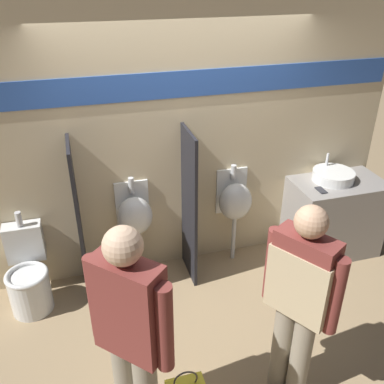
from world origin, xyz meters
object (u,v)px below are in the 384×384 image
urinal_near_counter (135,216)px  person_with_lanyard (131,335)px  sink_basin (333,176)px  toilet (29,278)px  urinal_far (235,201)px  person_in_vest (300,294)px  cell_phone (321,190)px

urinal_near_counter → person_with_lanyard: bearing=-99.4°
sink_basin → toilet: bearing=-178.8°
urinal_far → toilet: (-2.11, -0.17, -0.41)m
urinal_far → toilet: 2.15m
urinal_near_counter → toilet: size_ratio=1.19×
sink_basin → person_with_lanyard: 2.89m
sink_basin → person_in_vest: person_in_vest is taller
cell_phone → urinal_far: 0.88m
person_in_vest → person_with_lanyard: (-1.15, -0.04, -0.00)m
urinal_far → person_in_vest: 1.70m
urinal_near_counter → person_in_vest: 1.90m
sink_basin → person_with_lanyard: bearing=-146.1°
urinal_near_counter → sink_basin: bearing=-2.7°
person_in_vest → urinal_near_counter: bearing=-3.5°
toilet → cell_phone: bearing=-2.2°
toilet → person_with_lanyard: 1.84m
person_in_vest → person_with_lanyard: person_with_lanyard is taller
sink_basin → urinal_far: (-1.06, 0.10, -0.20)m
toilet → person_in_vest: (1.92, -1.51, 0.64)m
sink_basin → urinal_near_counter: sink_basin is taller
sink_basin → cell_phone: (-0.24, -0.18, -0.05)m
cell_phone → urinal_far: bearing=161.4°
person_in_vest → person_with_lanyard: 1.15m
cell_phone → person_in_vest: 1.72m
cell_phone → urinal_near_counter: (-1.87, 0.28, -0.15)m
person_with_lanyard → urinal_near_counter: bearing=-53.7°
person_with_lanyard → person_in_vest: bearing=-132.4°
toilet → person_in_vest: size_ratio=0.56×
person_with_lanyard → sink_basin: bearing=-100.4°
sink_basin → cell_phone: 0.30m
sink_basin → person_with_lanyard: (-2.40, -1.61, 0.03)m
urinal_near_counter → urinal_far: same height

